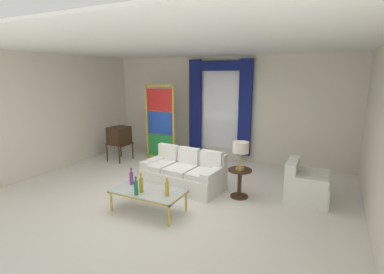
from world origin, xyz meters
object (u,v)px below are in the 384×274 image
Objects in this scene: peacock_figurine at (169,158)px; round_side_table at (240,181)px; coffee_table at (148,192)px; couch_white_long at (185,173)px; bottle_blue_decanter at (167,188)px; table_lamp_brass at (241,149)px; bottle_amber_squat at (131,178)px; bottle_ruby_flask at (141,184)px; armchair_white at (304,186)px; vintage_tv at (119,136)px; bottle_crystal_tall at (136,187)px; stained_glass_divider at (160,125)px.

peacock_figurine is 1.01× the size of round_side_table.
peacock_figurine is at bearing 113.27° from coffee_table.
couch_white_long reaches higher than bottle_blue_decanter.
table_lamp_brass is (0.87, 1.41, 0.48)m from bottle_blue_decanter.
peacock_figurine is (-1.12, 1.16, -0.08)m from couch_white_long.
bottle_amber_squat is 2.21m from table_lamp_brass.
table_lamp_brass reaches higher than bottle_ruby_flask.
armchair_white is 1.48m from table_lamp_brass.
coffee_table is at bearing -41.83° from vintage_tv.
bottle_blue_decanter is 3.92m from vintage_tv.
armchair_white is at bearing 35.75° from coffee_table.
bottle_crystal_tall is 0.52m from bottle_amber_squat.
armchair_white is at bearing 20.39° from round_side_table.
table_lamp_brass is (-0.00, 0.00, 0.67)m from round_side_table.
armchair_white is at bearing 41.85° from bottle_blue_decanter.
armchair_white reaches higher than coffee_table.
vintage_tv is at bearing 134.10° from bottle_amber_squat.
bottle_blue_decanter is 0.56× the size of round_side_table.
peacock_figurine is at bearing 168.27° from armchair_white.
bottle_crystal_tall reaches higher than coffee_table.
stained_glass_divider is at bearing 142.45° from peacock_figurine.
stained_glass_divider is (-1.61, 1.54, 0.75)m from couch_white_long.
peacock_figurine is at bearing 153.54° from table_lamp_brass.
couch_white_long reaches higher than armchair_white.
bottle_amber_squat reaches higher than peacock_figurine.
round_side_table is at bearing 46.16° from coffee_table.
table_lamp_brass reaches higher than peacock_figurine.
bottle_ruby_flask is at bearing -132.73° from round_side_table.
bottle_amber_squat is 0.56× the size of peacock_figurine.
couch_white_long is at bearing 105.79° from bottle_blue_decanter.
bottle_ruby_flask is (0.39, -0.22, 0.01)m from bottle_amber_squat.
bottle_crystal_tall is (-0.08, -0.25, 0.17)m from coffee_table.
stained_glass_divider reaches higher than bottle_blue_decanter.
bottle_amber_squat is at bearing -150.06° from armchair_white.
coffee_table is 0.32m from bottle_crystal_tall.
coffee_table is 3.95× the size of bottle_blue_decanter.
bottle_blue_decanter is 0.58× the size of table_lamp_brass.
peacock_figurine is at bearing 104.80° from bottle_amber_squat.
bottle_blue_decanter is 1.67m from round_side_table.
stained_glass_divider is at bearing 115.43° from bottle_crystal_tall.
stained_glass_divider reaches higher than table_lamp_brass.
armchair_white reaches higher than bottle_ruby_flask.
bottle_amber_squat reaches higher than bottle_blue_decanter.
stained_glass_divider reaches higher than couch_white_long.
bottle_blue_decanter is at bearing -59.57° from peacock_figurine.
stained_glass_divider is (-2.02, 2.98, 0.51)m from bottle_blue_decanter.
stained_glass_divider is 1.04m from peacock_figurine.
bottle_crystal_tall is 3.31m from armchair_white.
bottle_ruby_flask is at bearing -43.93° from vintage_tv.
vintage_tv is 1.64m from peacock_figurine.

